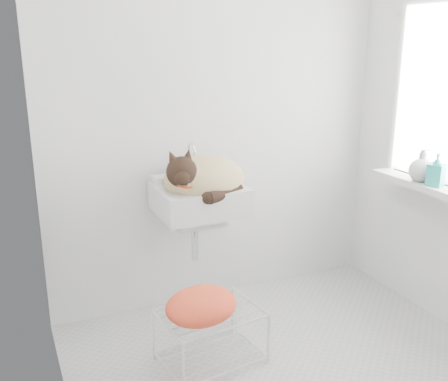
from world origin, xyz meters
name	(u,v)px	position (x,y,z in m)	size (l,w,h in m)	color
floor	(297,376)	(0.00, 0.00, 0.00)	(2.20, 2.00, 0.02)	#ABABAB
back_wall	(219,108)	(0.00, 1.00, 1.25)	(2.20, 0.02, 2.50)	white
left_wall	(49,157)	(-1.10, 0.00, 1.25)	(0.02, 2.00, 2.50)	white
windowsill	(434,188)	(1.01, 0.20, 0.83)	(0.16, 0.88, 0.04)	white
sink	(199,186)	(-0.24, 0.74, 0.85)	(0.49, 0.43, 0.20)	white
faucet	(188,156)	(-0.24, 0.92, 0.99)	(0.18, 0.13, 0.18)	silver
cat	(202,179)	(-0.23, 0.72, 0.89)	(0.52, 0.44, 0.31)	#CDBA78
wire_rack	(211,337)	(-0.36, 0.30, 0.15)	(0.50, 0.35, 0.30)	silver
towel	(202,315)	(-0.43, 0.24, 0.33)	(0.38, 0.27, 0.16)	orange
bottle_b	(435,186)	(1.00, 0.19, 0.85)	(0.08, 0.09, 0.19)	teal
bottle_c	(420,181)	(1.00, 0.30, 0.85)	(0.15, 0.15, 0.19)	silver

